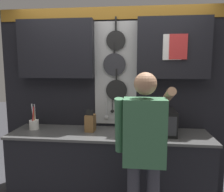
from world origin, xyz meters
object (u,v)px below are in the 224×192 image
object	(u,v)px
knife_block	(90,123)
utensil_crock	(34,123)
microwave	(155,121)
person	(144,145)

from	to	relation	value
knife_block	utensil_crock	distance (m)	0.74
knife_block	utensil_crock	world-z (taller)	utensil_crock
microwave	knife_block	distance (m)	0.80
utensil_crock	person	bearing A→B (deg)	-26.22
knife_block	utensil_crock	xyz separation A→B (m)	(-0.74, 0.00, -0.03)
microwave	knife_block	xyz separation A→B (m)	(-0.80, 0.00, -0.04)
microwave	person	size ratio (longest dim) A/B	0.28
knife_block	person	xyz separation A→B (m)	(0.64, -0.68, -0.02)
microwave	utensil_crock	bearing A→B (deg)	179.92
knife_block	person	size ratio (longest dim) A/B	0.17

